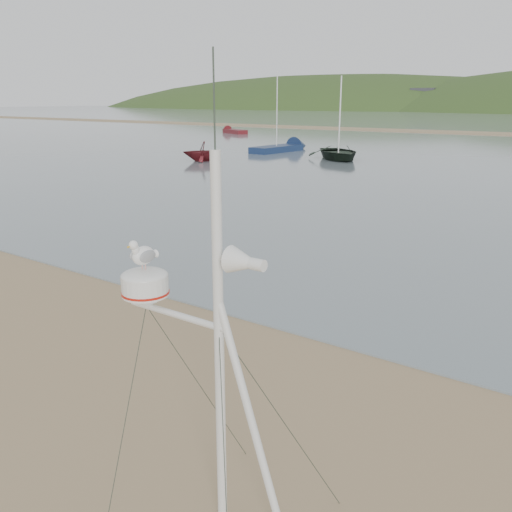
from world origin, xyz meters
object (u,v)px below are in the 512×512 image
Objects in this scene: boat_red at (202,142)px; dinghy_red_far at (230,131)px; mast_rig at (213,429)px; sailboat_blue_near at (290,147)px; boat_dark at (340,124)px.

boat_red is 0.46× the size of dinghy_red_far.
mast_rig is 0.66× the size of sailboat_blue_near.
sailboat_blue_near is 1.26× the size of dinghy_red_far.
sailboat_blue_near is (-6.86, 4.35, -2.23)m from boat_dark.
mast_rig reaches higher than dinghy_red_far.
boat_dark reaches higher than dinghy_red_far.
boat_dark reaches higher than boat_red.
mast_rig is 67.05m from dinghy_red_far.
boat_dark reaches higher than mast_rig.
boat_dark is 1.91× the size of boat_red.
boat_dark is 8.43m from sailboat_blue_near.
sailboat_blue_near is at bearing 102.31° from boat_dark.
dinghy_red_far is (-19.26, 16.37, -0.01)m from sailboat_blue_near.
sailboat_blue_near is 25.28m from dinghy_red_far.
mast_rig is 1.80× the size of boat_red.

